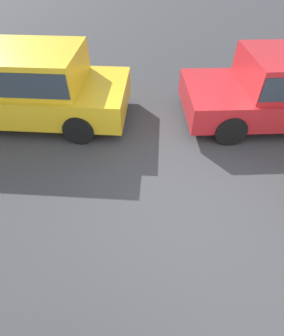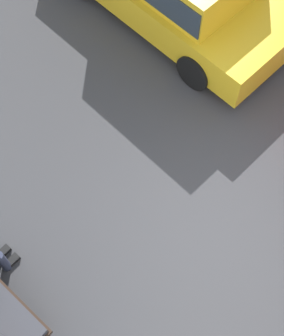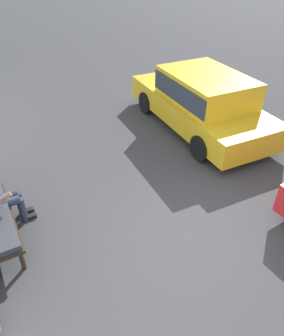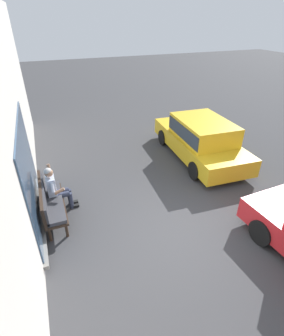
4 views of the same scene
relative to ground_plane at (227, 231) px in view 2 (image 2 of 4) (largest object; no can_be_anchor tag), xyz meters
The scene contains 1 object.
ground_plane is the anchor object (origin of this frame).
Camera 2 is at (-0.77, 2.60, 6.68)m, focal length 55.00 mm.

